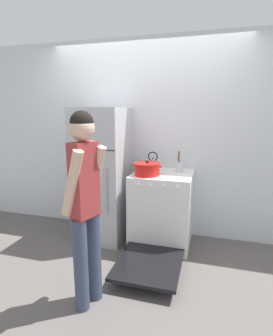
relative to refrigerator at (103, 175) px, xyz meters
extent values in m
plane|color=#5B5654|center=(0.47, 0.33, -0.84)|extent=(14.00, 14.00, 0.00)
cube|color=silver|center=(0.47, 0.36, 0.43)|extent=(10.00, 0.06, 2.55)
cube|color=#B7BABF|center=(0.00, 0.00, 0.00)|extent=(0.60, 0.67, 1.68)
cube|color=#2D2D2D|center=(0.00, -0.34, 0.37)|extent=(0.59, 0.01, 0.01)
cylinder|color=#B2B5BA|center=(0.19, -0.35, -0.10)|extent=(0.02, 0.02, 0.54)
cube|color=white|center=(0.77, 0.00, -0.39)|extent=(0.71, 0.66, 0.91)
cube|color=black|center=(0.77, 0.00, 0.06)|extent=(0.70, 0.65, 0.02)
cube|color=black|center=(0.77, -0.30, -0.40)|extent=(0.61, 0.05, 0.69)
cylinder|color=black|center=(0.61, -0.13, 0.06)|extent=(0.21, 0.21, 0.01)
cylinder|color=black|center=(0.93, -0.13, 0.06)|extent=(0.21, 0.21, 0.01)
cylinder|color=black|center=(0.61, 0.14, 0.06)|extent=(0.21, 0.21, 0.01)
cylinder|color=black|center=(0.93, 0.14, 0.06)|extent=(0.21, 0.21, 0.01)
cylinder|color=silver|center=(0.56, -0.34, 0.00)|extent=(0.04, 0.02, 0.04)
cylinder|color=silver|center=(0.70, -0.34, 0.00)|extent=(0.04, 0.02, 0.04)
cylinder|color=silver|center=(0.85, -0.34, 0.00)|extent=(0.04, 0.02, 0.04)
cylinder|color=silver|center=(0.99, -0.34, 0.00)|extent=(0.04, 0.02, 0.04)
cube|color=black|center=(0.77, -0.69, -0.72)|extent=(0.65, 0.73, 0.04)
cube|color=#99999E|center=(0.77, -0.08, -0.43)|extent=(0.57, 0.36, 0.01)
cylinder|color=red|center=(0.61, -0.13, 0.13)|extent=(0.29, 0.29, 0.13)
cylinder|color=red|center=(0.61, -0.13, 0.20)|extent=(0.31, 0.31, 0.02)
sphere|color=black|center=(0.61, -0.13, 0.22)|extent=(0.03, 0.03, 0.03)
cylinder|color=red|center=(0.45, -0.13, 0.18)|extent=(0.03, 0.02, 0.02)
cylinder|color=red|center=(0.77, -0.13, 0.18)|extent=(0.03, 0.02, 0.02)
cylinder|color=silver|center=(0.62, 0.14, 0.12)|extent=(0.16, 0.16, 0.11)
cone|color=silver|center=(0.62, 0.14, 0.19)|extent=(0.15, 0.15, 0.03)
sphere|color=black|center=(0.62, 0.14, 0.22)|extent=(0.02, 0.02, 0.02)
cone|color=silver|center=(0.70, 0.14, 0.13)|extent=(0.09, 0.03, 0.08)
torus|color=black|center=(0.62, 0.14, 0.24)|extent=(0.12, 0.01, 0.12)
cylinder|color=silver|center=(0.95, 0.14, 0.13)|extent=(0.09, 0.09, 0.12)
cylinder|color=#9E7547|center=(0.95, 0.14, 0.21)|extent=(0.03, 0.02, 0.24)
cylinder|color=#232326|center=(0.95, 0.14, 0.17)|extent=(0.03, 0.02, 0.17)
cylinder|color=#B2B5BA|center=(0.95, 0.14, 0.17)|extent=(0.02, 0.01, 0.17)
cylinder|color=#4C4C51|center=(0.95, 0.12, 0.21)|extent=(0.03, 0.02, 0.24)
cylinder|color=#C63D33|center=(0.95, 0.14, 0.20)|extent=(0.02, 0.02, 0.22)
cylinder|color=#38425B|center=(0.34, -1.30, -0.44)|extent=(0.12, 0.12, 0.81)
cylinder|color=#38425B|center=(0.39, -1.15, -0.44)|extent=(0.12, 0.12, 0.81)
cube|color=#9E3333|center=(0.37, -1.22, 0.27)|extent=(0.19, 0.25, 0.60)
cylinder|color=beige|center=(0.33, -1.34, 0.27)|extent=(0.26, 0.15, 0.54)
cylinder|color=beige|center=(0.41, -1.10, 0.27)|extent=(0.26, 0.15, 0.54)
sphere|color=beige|center=(0.37, -1.22, 0.67)|extent=(0.19, 0.19, 0.19)
sphere|color=black|center=(0.37, -1.22, 0.71)|extent=(0.18, 0.18, 0.18)
camera|label=1|loc=(1.31, -3.03, 0.80)|focal=28.00mm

